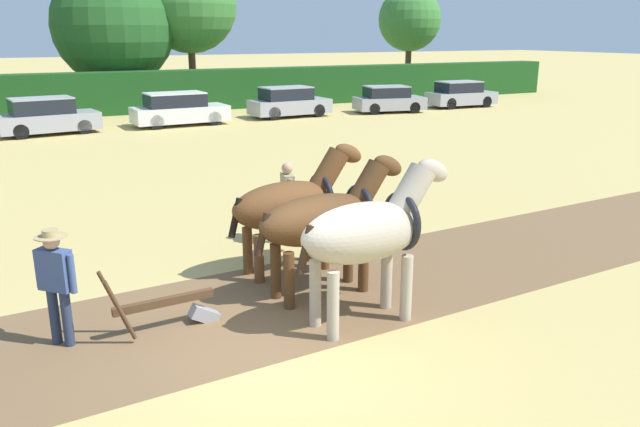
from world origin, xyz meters
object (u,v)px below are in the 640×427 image
object	(u,v)px
draft_horse_lead_left	(369,232)
draft_horse_lead_right	(326,219)
farmer_at_plow	(56,278)
parked_car_center_right	(179,110)
tree_center_right	(189,5)
draft_horse_trail_left	(292,204)
parked_car_center	(46,117)
farmer_beside_team	(288,196)
parked_car_right	(289,102)
tree_center	(113,26)
parked_car_far_right	(388,100)
plow	(174,308)
tree_right	(410,20)
parked_car_end_right	(460,95)

from	to	relation	value
draft_horse_lead_left	draft_horse_lead_right	xyz separation A→B (m)	(-0.07, 1.24, -0.12)
farmer_at_plow	parked_car_center_right	distance (m)	22.11
tree_center_right	draft_horse_trail_left	bearing A→B (deg)	-102.28
farmer_at_plow	parked_car_center	size ratio (longest dim) A/B	0.39
farmer_beside_team	parked_car_right	size ratio (longest dim) A/B	0.40
parked_car_center_right	parked_car_center	bearing A→B (deg)	178.82
tree_center	draft_horse_lead_right	distance (m)	30.78
tree_center	parked_car_center_right	world-z (taller)	tree_center
farmer_beside_team	parked_car_far_right	bearing A→B (deg)	63.03
farmer_at_plow	parked_car_right	bearing A→B (deg)	14.55
draft_horse_lead_left	farmer_at_plow	distance (m)	4.46
tree_center_right	farmer_at_plow	size ratio (longest dim) A/B	5.14
draft_horse_trail_left	draft_horse_lead_left	bearing A→B (deg)	-90.15
draft_horse_lead_left	parked_car_center_right	distance (m)	22.43
tree_center_right	draft_horse_lead_left	world-z (taller)	tree_center_right
draft_horse_lead_right	plow	xyz separation A→B (m)	(-2.64, -0.15, -1.00)
tree_right	farmer_at_plow	size ratio (longest dim) A/B	4.40
tree_center	farmer_at_plow	xyz separation A→B (m)	(-5.95, -30.49, -3.67)
parked_car_right	draft_horse_lead_left	bearing A→B (deg)	-113.89
tree_center	parked_car_far_right	xyz separation A→B (m)	(12.85, -9.74, -3.98)
farmer_beside_team	parked_car_right	distance (m)	20.51
tree_right	parked_car_center	distance (m)	28.27
draft_horse_trail_left	parked_car_center_right	size ratio (longest dim) A/B	0.62
draft_horse_lead_right	parked_car_far_right	xyz separation A→B (m)	(14.62, 20.80, -0.62)
farmer_at_plow	tree_center	bearing A→B (deg)	34.83
tree_center	farmer_beside_team	distance (m)	28.06
tree_center_right	tree_right	xyz separation A→B (m)	(16.72, 0.79, -0.69)
plow	farmer_beside_team	size ratio (longest dim) A/B	1.01
draft_horse_lead_right	parked_car_end_right	size ratio (longest dim) A/B	0.69
tree_right	farmer_at_plow	distance (m)	41.54
tree_center_right	parked_car_end_right	xyz separation A→B (m)	(13.57, -9.36, -5.16)
tree_center	draft_horse_lead_left	distance (m)	31.99
draft_horse_lead_right	parked_car_end_right	world-z (taller)	draft_horse_lead_right
parked_car_far_right	tree_center	bearing A→B (deg)	154.18
draft_horse_trail_left	farmer_at_plow	size ratio (longest dim) A/B	1.63
draft_horse_lead_right	farmer_beside_team	distance (m)	2.82
draft_horse_lead_left	parked_car_far_right	size ratio (longest dim) A/B	0.67
farmer_at_plow	farmer_beside_team	world-z (taller)	farmer_at_plow
draft_horse_lead_right	plow	distance (m)	2.82
parked_car_end_right	draft_horse_trail_left	bearing A→B (deg)	-132.29
tree_center	draft_horse_trail_left	world-z (taller)	tree_center
parked_car_center_right	draft_horse_lead_right	bearing A→B (deg)	-100.46
draft_horse_lead_right	farmer_beside_team	size ratio (longest dim) A/B	1.67
tree_center_right	parked_car_center	bearing A→B (deg)	-133.95
parked_car_right	draft_horse_lead_right	bearing A→B (deg)	-115.15
draft_horse_lead_left	parked_car_right	size ratio (longest dim) A/B	0.64
plow	parked_car_center_right	size ratio (longest dim) A/B	0.38
tree_center	draft_horse_lead_right	world-z (taller)	tree_center
tree_right	draft_horse_lead_right	size ratio (longest dim) A/B	2.63
tree_center	tree_right	distance (m)	21.25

